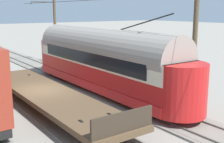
# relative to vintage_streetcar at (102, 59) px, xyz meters

# --- Properties ---
(ground_plane) EXTENTS (220.00, 220.00, 0.00)m
(ground_plane) POSITION_rel_vintage_streetcar_xyz_m (4.43, 0.54, -2.26)
(ground_plane) COLOR gray
(track_streetcar_siding) EXTENTS (2.80, 80.00, 0.18)m
(track_streetcar_siding) POSITION_rel_vintage_streetcar_xyz_m (0.00, 0.22, -2.20)
(track_streetcar_siding) COLOR slate
(track_streetcar_siding) RESTS_ON ground
(track_adjacent_siding) EXTENTS (2.80, 80.00, 0.18)m
(track_adjacent_siding) POSITION_rel_vintage_streetcar_xyz_m (4.43, 0.22, -2.20)
(track_adjacent_siding) COLOR slate
(track_adjacent_siding) RESTS_ON ground
(vintage_streetcar) EXTENTS (2.65, 16.35, 5.14)m
(vintage_streetcar) POSITION_rel_vintage_streetcar_xyz_m (0.00, 0.00, 0.00)
(vintage_streetcar) COLOR red
(vintage_streetcar) RESTS_ON ground
(flatcar_adjacent) EXTENTS (2.80, 14.04, 1.60)m
(flatcar_adjacent) POSITION_rel_vintage_streetcar_xyz_m (4.43, 1.40, -1.40)
(flatcar_adjacent) COLOR brown
(flatcar_adjacent) RESTS_ON ground
(catenary_pole_foreground) EXTENTS (2.66, 0.28, 6.66)m
(catenary_pole_foreground) POSITION_rel_vintage_streetcar_xyz_m (-2.37, -12.42, 1.22)
(catenary_pole_foreground) COLOR #4C3D28
(catenary_pole_foreground) RESTS_ON ground
(catenary_pole_mid_near) EXTENTS (2.66, 0.28, 6.66)m
(catenary_pole_mid_near) POSITION_rel_vintage_streetcar_xyz_m (-2.37, 5.61, 1.22)
(catenary_pole_mid_near) COLOR #4C3D28
(catenary_pole_mid_near) RESTS_ON ground
(switch_stand) EXTENTS (0.50, 0.30, 1.24)m
(switch_stand) POSITION_rel_vintage_streetcar_xyz_m (-1.51, -12.96, -1.55)
(switch_stand) COLOR black
(switch_stand) RESTS_ON ground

